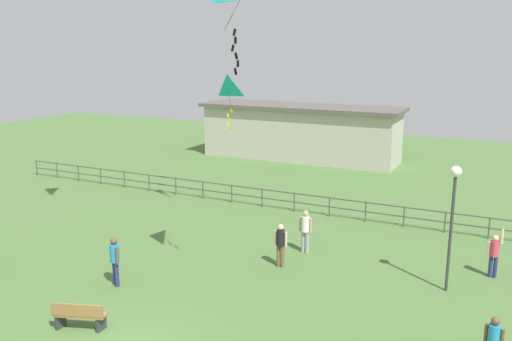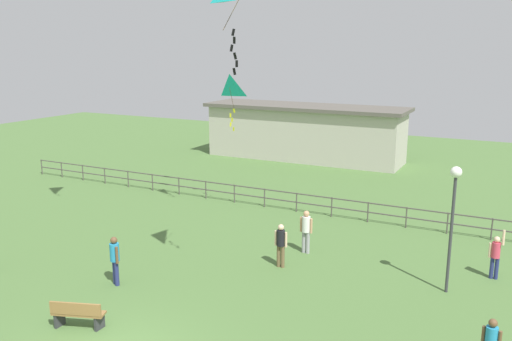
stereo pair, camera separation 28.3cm
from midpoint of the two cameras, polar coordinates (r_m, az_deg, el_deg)
lamppost at (r=18.05m, az=19.77°, el=-3.01°), size 0.36×0.36×4.20m
park_bench at (r=16.44m, az=-18.71°, el=-14.30°), size 1.55×0.88×0.85m
person_1 at (r=18.68m, az=-15.15°, el=-8.97°), size 0.46×0.31×1.69m
person_4 at (r=20.37m, az=23.56°, el=-7.98°), size 0.47×0.28×1.80m
person_5 at (r=19.54m, az=2.21°, el=-7.63°), size 0.49×0.30×1.63m
person_6 at (r=20.89m, az=4.86°, el=-6.15°), size 0.52×0.32×1.70m
kite_3 at (r=25.33m, az=-3.40°, el=8.56°), size 1.04×1.09×2.64m
waterfront_railing at (r=26.00m, az=4.29°, el=-3.09°), size 36.00×0.06×0.95m
pavilion_building at (r=38.34m, az=4.49°, el=4.11°), size 14.28×4.17×3.83m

